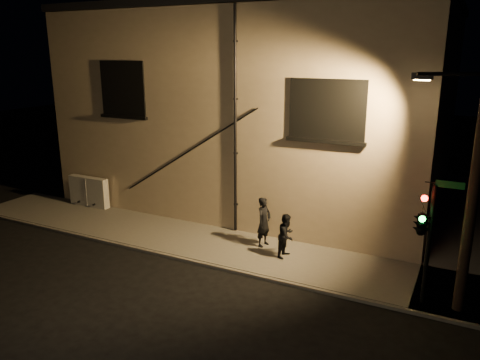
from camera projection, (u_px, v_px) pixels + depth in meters
The scene contains 8 objects.
ground at pixel (244, 274), 14.92m from camera, with size 90.00×90.00×0.00m, color black.
sidewalk at pixel (322, 233), 18.15m from camera, with size 21.00×16.00×0.12m.
building at pixel (270, 104), 22.80m from camera, with size 16.20×12.23×8.80m.
utility_cabinet at pixel (89, 191), 20.99m from camera, with size 2.03×0.34×1.34m, color #BAB6B1.
pedestrian_a at pixel (264, 222), 16.58m from camera, with size 0.65×0.43×1.79m, color black.
pedestrian_b at pixel (287, 235), 15.73m from camera, with size 0.73×0.57×1.51m, color black.
traffic_signal at pixel (422, 222), 12.37m from camera, with size 1.37×2.09×3.53m.
streetlamp_pole at pixel (470, 183), 11.83m from camera, with size 2.02×1.38×6.77m.
Camera 1 is at (6.01, -12.19, 6.84)m, focal length 35.00 mm.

